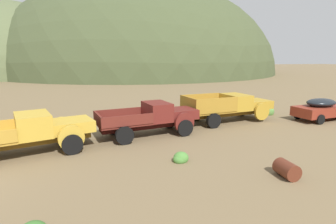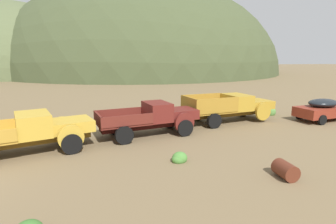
% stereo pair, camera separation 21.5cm
% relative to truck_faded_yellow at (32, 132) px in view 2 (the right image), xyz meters
% --- Properties ---
extents(hill_far_right, '(81.03, 85.37, 52.47)m').
position_rel_truck_faded_yellow_xyz_m(hill_far_right, '(12.24, 73.56, -1.00)').
color(hill_far_right, '#424C2D').
rests_on(hill_far_right, ground).
extents(truck_faded_yellow, '(6.84, 4.21, 1.89)m').
position_rel_truck_faded_yellow_xyz_m(truck_faded_yellow, '(0.00, 0.00, 0.00)').
color(truck_faded_yellow, brown).
rests_on(truck_faded_yellow, ground).
extents(truck_oxblood, '(6.09, 3.34, 1.89)m').
position_rel_truck_faded_yellow_xyz_m(truck_oxblood, '(6.18, 1.89, -0.01)').
color(truck_oxblood, black).
rests_on(truck_oxblood, ground).
extents(truck_mustard, '(6.73, 3.45, 1.91)m').
position_rel_truck_faded_yellow_xyz_m(truck_mustard, '(12.07, 4.09, 0.04)').
color(truck_mustard, '#593D12').
rests_on(truck_mustard, ground).
extents(car_rust_red, '(4.90, 2.62, 1.57)m').
position_rel_truck_faded_yellow_xyz_m(car_rust_red, '(18.69, 3.06, -0.18)').
color(car_rust_red, maroon).
rests_on(car_rust_red, ground).
extents(oil_drum_tipped, '(0.64, 0.91, 0.63)m').
position_rel_truck_faded_yellow_xyz_m(oil_drum_tipped, '(9.98, -4.88, -0.69)').
color(oil_drum_tipped, '#5B2819').
rests_on(oil_drum_tipped, ground).
extents(bush_between_trucks, '(1.48, 1.15, 1.19)m').
position_rel_truck_faded_yellow_xyz_m(bush_between_trucks, '(11.55, 6.29, -0.70)').
color(bush_between_trucks, olive).
rests_on(bush_between_trucks, ground).
extents(bush_front_right, '(1.00, 0.93, 0.90)m').
position_rel_truck_faded_yellow_xyz_m(bush_front_right, '(15.78, 5.57, -0.77)').
color(bush_front_right, '#5B8E42').
rests_on(bush_front_right, ground).
extents(bush_back_edge, '(0.70, 0.62, 0.56)m').
position_rel_truck_faded_yellow_xyz_m(bush_back_edge, '(6.49, -2.53, -0.86)').
color(bush_back_edge, '#4C8438').
rests_on(bush_back_edge, ground).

